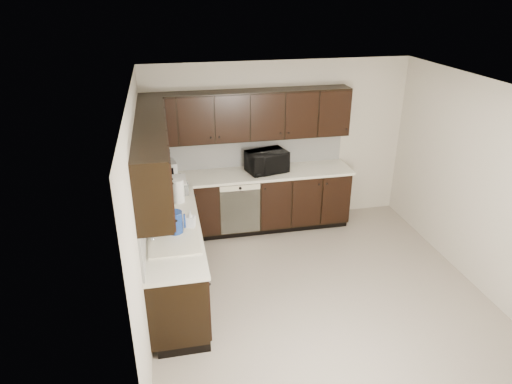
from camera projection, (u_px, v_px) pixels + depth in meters
floor at (315, 289)px, 5.70m from camera, size 4.00×4.00×0.00m
ceiling at (329, 89)px, 4.66m from camera, size 4.00×4.00×0.00m
wall_back at (278, 144)px, 6.96m from camera, size 4.00×0.02×2.50m
wall_left at (141, 215)px, 4.81m from camera, size 0.02×4.00×2.50m
wall_right at (478, 185)px, 5.55m from camera, size 0.02×4.00×2.50m
wall_front at (410, 311)px, 3.40m from camera, size 4.00×0.02×2.50m
lower_cabinets at (222, 226)px, 6.33m from camera, size 3.00×2.80×0.90m
countertop at (221, 193)px, 6.12m from camera, size 3.03×2.83×0.04m
backsplash at (203, 170)px, 6.16m from camera, size 3.00×2.80×0.48m
upper_cabinets at (211, 130)px, 5.83m from camera, size 3.00×2.80×0.70m
dishwasher at (240, 206)px, 6.60m from camera, size 0.58×0.04×0.78m
sink at (174, 243)px, 5.01m from camera, size 0.54×0.82×0.42m
microwave at (267, 162)px, 6.70m from camera, size 0.65×0.52×0.32m
soap_bottle_a at (190, 219)px, 5.16m from camera, size 0.12×0.13×0.22m
soap_bottle_b at (158, 206)px, 5.41m from camera, size 0.10×0.10×0.26m
toaster_oven at (163, 170)px, 6.52m from camera, size 0.40×0.33×0.23m
storage_bin at (168, 187)px, 6.02m from camera, size 0.53×0.44×0.18m
blue_pitcher at (175, 223)px, 5.03m from camera, size 0.21×0.21×0.27m
teal_tumbler at (180, 182)px, 6.19m from camera, size 0.08×0.08×0.18m
paper_towel_roll at (179, 191)px, 5.77m from camera, size 0.17×0.17×0.30m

